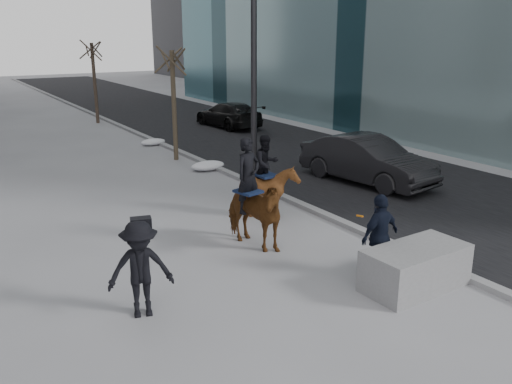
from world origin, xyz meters
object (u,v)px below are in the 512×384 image
mounted_left (251,208)px  mounted_right (268,185)px  car_near (367,160)px  planter (415,268)px

mounted_left → mounted_right: mounted_left is taller
car_near → mounted_right: size_ratio=2.11×
planter → mounted_right: mounted_right is taller
car_near → mounted_left: bearing=-163.7°
planter → mounted_left: (-1.61, 3.49, 0.53)m
mounted_left → planter: bearing=-65.3°
car_near → mounted_right: mounted_right is taller
planter → mounted_right: bearing=91.3°
planter → car_near: car_near is taller
car_near → mounted_right: bearing=-173.3°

